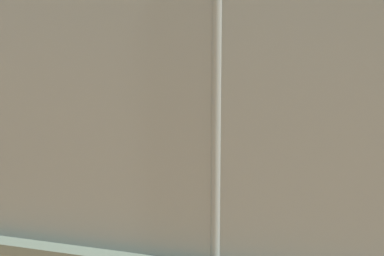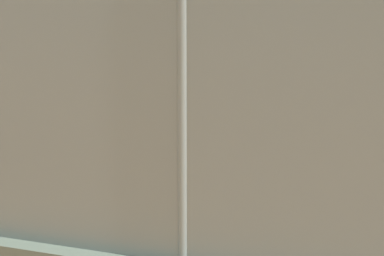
% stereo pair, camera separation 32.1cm
% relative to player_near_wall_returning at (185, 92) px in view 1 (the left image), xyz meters
% --- Properties ---
extents(ground_plane, '(260.00, 260.00, 0.00)m').
position_rel_player_near_wall_returning_xyz_m(ground_plane, '(-4.03, 0.33, -0.99)').
color(ground_plane, '#A36B42').
extents(fence_panel_on_wall, '(27.19, 1.06, 2.34)m').
position_rel_player_near_wall_returning_xyz_m(fence_panel_on_wall, '(-2.70, 13.75, 1.46)').
color(fence_panel_on_wall, slate).
rests_on(fence_panel_on_wall, perimeter_wall).
extents(player_near_wall_returning, '(0.75, 1.27, 1.67)m').
position_rel_player_near_wall_returning_xyz_m(player_near_wall_returning, '(0.00, 0.00, 0.00)').
color(player_near_wall_returning, '#591919').
rests_on(player_near_wall_returning, ground_plane).
extents(player_crossing_court, '(1.02, 0.73, 1.55)m').
position_rel_player_near_wall_returning_xyz_m(player_crossing_court, '(-3.85, 3.49, -0.08)').
color(player_crossing_court, '#591919').
rests_on(player_crossing_court, ground_plane).
extents(sports_ball, '(0.21, 0.21, 0.21)m').
position_rel_player_near_wall_returning_xyz_m(sports_ball, '(1.05, 1.52, 0.02)').
color(sports_ball, '#3399D8').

